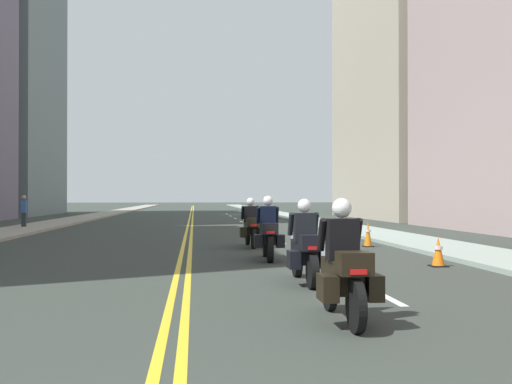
{
  "coord_description": "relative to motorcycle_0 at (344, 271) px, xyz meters",
  "views": [
    {
      "loc": [
        0.24,
        -1.9,
        1.62
      ],
      "look_at": [
        1.72,
        12.57,
        1.74
      ],
      "focal_mm": 42.51,
      "sensor_mm": 36.0,
      "label": 1
    }
  ],
  "objects": [
    {
      "name": "traffic_cone_0",
      "position": [
        3.73,
        11.63,
        -0.26
      ],
      "size": [
        0.32,
        0.32,
        0.82
      ],
      "color": "black",
      "rests_on": "ground"
    },
    {
      "name": "motorcycle_1",
      "position": [
        0.16,
        3.55,
        -0.03
      ],
      "size": [
        0.76,
        2.27,
        1.59
      ],
      "rotation": [
        0.0,
        0.0,
        -0.0
      ],
      "color": "black",
      "rests_on": "ground"
    },
    {
      "name": "building_right_2",
      "position": [
        14.29,
        37.85,
        13.43
      ],
      "size": [
        7.2,
        18.15,
        28.2
      ],
      "color": "#B7AB95",
      "rests_on": "ground"
    },
    {
      "name": "motorcycle_2",
      "position": [
        -0.02,
        7.84,
        -0.01
      ],
      "size": [
        0.78,
        2.22,
        1.66
      ],
      "rotation": [
        0.0,
        0.0,
        -0.05
      ],
      "color": "black",
      "rests_on": "ground"
    },
    {
      "name": "centreline_yellow_inner",
      "position": [
        -2.28,
        42.24,
        -0.67
      ],
      "size": [
        0.12,
        132.0,
        0.01
      ],
      "primitive_type": "cube",
      "color": "yellow",
      "rests_on": "ground"
    },
    {
      "name": "building_left_2",
      "position": [
        -19.06,
        49.25,
        12.12
      ],
      "size": [
        8.07,
        14.83,
        25.57
      ],
      "color": "slate",
      "rests_on": "ground"
    },
    {
      "name": "motorcycle_3",
      "position": [
        -0.1,
        11.86,
        -0.01
      ],
      "size": [
        0.77,
        2.29,
        1.6
      ],
      "rotation": [
        0.0,
        0.0,
        0.02
      ],
      "color": "black",
      "rests_on": "ground"
    },
    {
      "name": "traffic_cone_1",
      "position": [
        3.75,
        5.96,
        -0.33
      ],
      "size": [
        0.38,
        0.38,
        0.69
      ],
      "color": "black",
      "rests_on": "ground"
    },
    {
      "name": "sidewalk_left",
      "position": [
        -10.15,
        42.24,
        -0.61
      ],
      "size": [
        2.6,
        144.0,
        0.12
      ],
      "primitive_type": "cube",
      "color": "gray",
      "rests_on": "ground"
    },
    {
      "name": "pedestrian_0",
      "position": [
        -10.55,
        24.18,
        0.22
      ],
      "size": [
        0.25,
        0.49,
        1.71
      ],
      "rotation": [
        0.0,
        0.0,
        1.66
      ],
      "color": "#222D30",
      "rests_on": "ground"
    },
    {
      "name": "lane_dashes_white",
      "position": [
        1.18,
        23.24,
        -0.67
      ],
      "size": [
        0.14,
        56.4,
        0.01
      ],
      "color": "silver",
      "rests_on": "ground"
    },
    {
      "name": "motorcycle_0",
      "position": [
        0.0,
        0.0,
        0.0
      ],
      "size": [
        0.76,
        2.1,
        1.61
      ],
      "rotation": [
        0.0,
        0.0,
        -0.0
      ],
      "color": "black",
      "rests_on": "ground"
    },
    {
      "name": "sidewalk_right",
      "position": [
        5.83,
        42.24,
        -0.61
      ],
      "size": [
        2.6,
        144.0,
        0.12
      ],
      "primitive_type": "cube",
      "color": "#92A59A",
      "rests_on": "ground"
    },
    {
      "name": "ground_plane",
      "position": [
        -2.16,
        42.24,
        -0.67
      ],
      "size": [
        264.0,
        264.0,
        0.0
      ],
      "primitive_type": "plane",
      "color": "#333933"
    },
    {
      "name": "centreline_yellow_outer",
      "position": [
        -2.04,
        42.24,
        -0.67
      ],
      "size": [
        0.12,
        132.0,
        0.01
      ],
      "primitive_type": "cube",
      "color": "yellow",
      "rests_on": "ground"
    }
  ]
}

